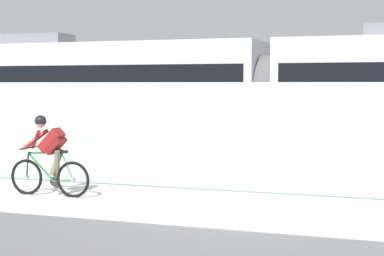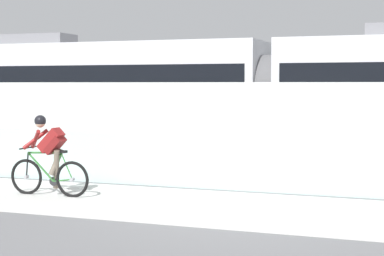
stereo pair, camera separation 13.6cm
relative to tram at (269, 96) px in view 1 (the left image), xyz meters
The scene contains 8 objects.
ground_plane 7.15m from the tram, 83.51° to the right, with size 200.00×200.00×0.00m, color slate.
bike_path_deck 7.15m from the tram, 83.51° to the right, with size 32.00×3.20×0.01m, color silver.
glass_parapet 5.23m from the tram, 81.14° to the right, with size 32.00×0.05×1.15m, color silver.
concrete_barrier_wall 3.38m from the tram, 76.31° to the right, with size 32.00×0.36×2.26m, color silver.
tram_rail_near 2.17m from the tram, 42.63° to the right, with size 32.00×0.08×0.01m, color #595654.
tram_rail_far 2.17m from the tram, 42.63° to the left, with size 32.00×0.08×0.01m, color #595654.
tram is the anchor object (origin of this frame).
cyclist_on_bike 7.56m from the tram, 113.59° to the right, with size 1.77×0.58×1.61m.
Camera 1 is at (2.81, -10.65, 2.23)m, focal length 58.17 mm.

